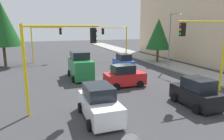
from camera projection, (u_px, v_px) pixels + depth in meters
name	position (u px, v px, depth m)	size (l,w,h in m)	color
ground_plane	(112.00, 81.00, 20.80)	(120.00, 120.00, 0.00)	#353538
sidewalk_kerb	(172.00, 65.00, 28.81)	(80.00, 4.00, 0.15)	gray
apartment_block	(198.00, 21.00, 34.47)	(24.60, 9.30, 12.33)	beige
traffic_signal_near_right	(56.00, 51.00, 12.62)	(0.36, 4.59, 5.51)	yellow
traffic_signal_far_left	(116.00, 36.00, 34.78)	(0.36, 4.59, 5.22)	yellow
traffic_signal_far_right	(45.00, 37.00, 31.12)	(0.36, 4.59, 5.30)	yellow
traffic_signal_near_left	(207.00, 42.00, 16.27)	(0.36, 4.59, 5.84)	yellow
street_lamp_curbside	(172.00, 34.00, 26.22)	(2.15, 0.28, 7.00)	slate
tree_roadside_mid	(158.00, 34.00, 30.56)	(3.55, 3.55, 6.46)	brown
tree_opposite_side	(1.00, 23.00, 27.13)	(4.75, 4.75, 8.70)	brown
delivery_van_green	(80.00, 66.00, 21.89)	(4.80, 2.22, 2.77)	#1E7238
car_blue	(123.00, 62.00, 26.37)	(3.67, 1.92, 1.98)	blue
car_red	(124.00, 76.00, 18.93)	(1.96, 3.65, 1.98)	red
car_black	(196.00, 93.00, 14.21)	(3.67, 1.97, 1.98)	black
car_white	(99.00, 103.00, 12.34)	(4.11, 2.06, 1.98)	white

